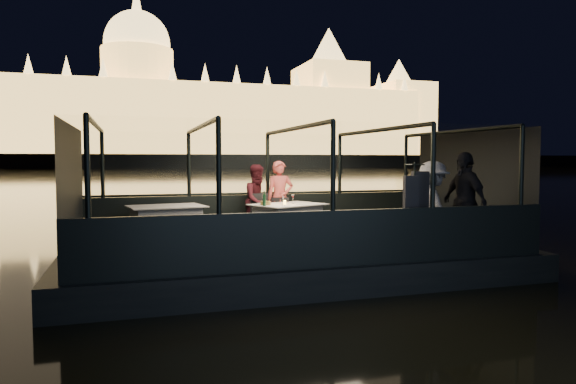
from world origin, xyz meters
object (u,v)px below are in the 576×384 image
object	(u,v)px
chair_port_right	(282,216)
passenger_stripe	(432,206)
chair_port_left	(262,217)
person_woman_coral	(280,202)
dining_table_aft	(166,225)
person_man_maroon	(258,203)
dining_table_central	(288,222)
passenger_dark	(464,206)
coat_stand	(414,206)
wine_bottle	(264,199)

from	to	relation	value
chair_port_right	passenger_stripe	world-z (taller)	passenger_stripe
chair_port_left	person_woman_coral	world-z (taller)	person_woman_coral
dining_table_aft	chair_port_left	world-z (taller)	chair_port_left
chair_port_left	person_man_maroon	distance (m)	0.40
dining_table_aft	person_woman_coral	world-z (taller)	person_woman_coral
dining_table_central	passenger_dark	distance (m)	3.57
dining_table_aft	person_woman_coral	size ratio (longest dim) A/B	0.87
dining_table_aft	passenger_stripe	distance (m)	5.21
coat_stand	dining_table_central	bearing A→B (deg)	118.92
passenger_stripe	person_man_maroon	bearing A→B (deg)	42.74
person_woman_coral	wine_bottle	size ratio (longest dim) A/B	5.50
chair_port_right	passenger_dark	bearing A→B (deg)	-23.51
coat_stand	passenger_dark	bearing A→B (deg)	13.54
passenger_dark	chair_port_left	bearing A→B (deg)	-135.30
passenger_stripe	chair_port_right	bearing A→B (deg)	39.74
dining_table_aft	person_man_maroon	bearing A→B (deg)	14.11
person_woman_coral	chair_port_left	bearing A→B (deg)	-145.48
person_woman_coral	person_man_maroon	distance (m)	0.50
person_woman_coral	person_man_maroon	bearing A→B (deg)	-174.18
dining_table_aft	chair_port_right	xyz separation A→B (m)	(2.52, 0.24, 0.06)
person_man_maroon	wine_bottle	size ratio (longest dim) A/B	5.24
person_woman_coral	passenger_stripe	xyz separation A→B (m)	(2.08, -2.88, 0.10)
coat_stand	passenger_stripe	size ratio (longest dim) A/B	0.99
person_woman_coral	passenger_dark	xyz separation A→B (m)	(2.63, -3.06, 0.10)
person_woman_coral	wine_bottle	bearing A→B (deg)	-115.52
person_man_maroon	person_woman_coral	bearing A→B (deg)	-19.38
chair_port_right	passenger_dark	xyz separation A→B (m)	(2.66, -2.79, 0.40)
chair_port_right	passenger_dark	distance (m)	3.87
person_woman_coral	passenger_dark	bearing A→B (deg)	-43.42
chair_port_right	wine_bottle	bearing A→B (deg)	-105.68
dining_table_aft	coat_stand	bearing A→B (deg)	-35.61
chair_port_left	coat_stand	size ratio (longest dim) A/B	0.57
chair_port_right	coat_stand	xyz separation A→B (m)	(1.44, -3.08, 0.45)
coat_stand	person_man_maroon	distance (m)	3.86
person_man_maroon	passenger_stripe	world-z (taller)	passenger_stripe
coat_stand	person_man_maroon	xyz separation A→B (m)	(-1.92, 3.35, -0.15)
chair_port_left	chair_port_right	size ratio (longest dim) A/B	1.12
dining_table_aft	coat_stand	world-z (taller)	coat_stand
coat_stand	person_man_maroon	size ratio (longest dim) A/B	1.04
person_man_maroon	dining_table_central	bearing A→B (deg)	-76.33
chair_port_right	dining_table_central	bearing A→B (deg)	-68.33
passenger_stripe	passenger_dark	world-z (taller)	passenger_dark
passenger_dark	wine_bottle	distance (m)	3.84
chair_port_right	person_woman_coral	size ratio (longest dim) A/B	0.51
chair_port_right	wine_bottle	world-z (taller)	wine_bottle
coat_stand	person_woman_coral	bearing A→B (deg)	113.01
person_woman_coral	wine_bottle	distance (m)	1.22
dining_table_aft	wine_bottle	size ratio (longest dim) A/B	4.81
dining_table_central	person_woman_coral	distance (m)	0.81
dining_table_aft	wine_bottle	xyz separation A→B (m)	(1.91, -0.52, 0.53)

